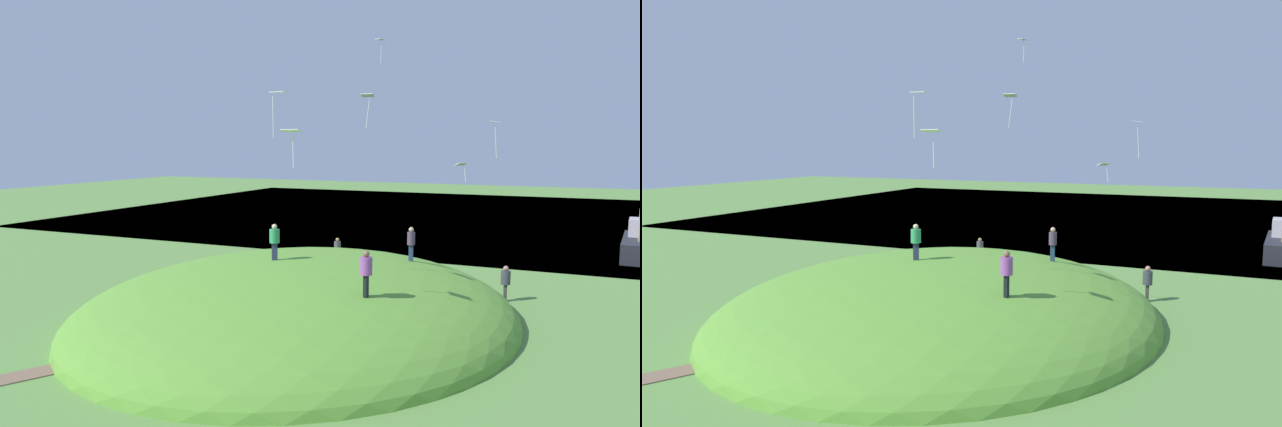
% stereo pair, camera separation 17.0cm
% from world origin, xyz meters
% --- Properties ---
extents(ground_plane, '(160.00, 160.00, 0.00)m').
position_xyz_m(ground_plane, '(0.00, 0.00, 0.00)').
color(ground_plane, '#5A883F').
extents(lake_water, '(55.08, 80.00, 0.40)m').
position_xyz_m(lake_water, '(-30.59, 0.00, -0.20)').
color(lake_water, '#2C4E68').
rests_on(lake_water, ground_plane).
extents(grass_hill, '(22.15, 19.47, 5.24)m').
position_xyz_m(grass_hill, '(11.68, -0.05, 0.00)').
color(grass_hill, '#599433').
rests_on(grass_hill, ground_plane).
extents(boat_on_lake, '(7.70, 2.63, 3.59)m').
position_xyz_m(boat_on_lake, '(-11.15, 15.04, 0.88)').
color(boat_on_lake, '#22222A').
rests_on(boat_on_lake, lake_water).
extents(person_watching_kites, '(0.60, 0.60, 1.65)m').
position_xyz_m(person_watching_kites, '(12.05, -1.10, 3.63)').
color(person_watching_kites, '#272C4B').
rests_on(person_watching_kites, grass_hill).
extents(person_with_child, '(0.47, 0.47, 1.74)m').
position_xyz_m(person_with_child, '(15.04, 4.39, 3.27)').
color(person_with_child, black).
rests_on(person_with_child, grass_hill).
extents(person_on_hilltop, '(0.40, 0.40, 1.66)m').
position_xyz_m(person_on_hilltop, '(7.59, 4.00, 3.23)').
color(person_on_hilltop, navy).
rests_on(person_on_hilltop, grass_hill).
extents(person_near_shore, '(0.57, 0.57, 1.64)m').
position_xyz_m(person_near_shore, '(-0.71, -3.34, 1.02)').
color(person_near_shore, '#27294B').
rests_on(person_near_shore, ground_plane).
extents(person_walking_path, '(0.58, 0.58, 1.80)m').
position_xyz_m(person_walking_path, '(5.02, 8.17, 1.12)').
color(person_walking_path, '#393B35').
rests_on(person_walking_path, ground_plane).
extents(kite_1, '(0.63, 0.86, 2.23)m').
position_xyz_m(kite_1, '(-2.10, -1.82, 10.82)').
color(kite_1, white).
extents(kite_2, '(0.82, 0.79, 1.12)m').
position_xyz_m(kite_2, '(-0.19, 4.81, 6.58)').
color(kite_2, white).
extents(kite_3, '(0.94, 0.72, 2.07)m').
position_xyz_m(kite_3, '(0.82, 6.78, 8.91)').
color(kite_3, white).
extents(kite_4, '(0.69, 0.57, 1.49)m').
position_xyz_m(kite_4, '(-1.61, -0.82, 14.26)').
color(kite_4, silver).
extents(kite_5, '(0.58, 0.73, 1.37)m').
position_xyz_m(kite_5, '(16.81, 2.20, 8.22)').
color(kite_5, silver).
extents(kite_7, '(0.58, 0.69, 1.86)m').
position_xyz_m(kite_7, '(14.09, 0.22, 9.75)').
color(kite_7, white).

